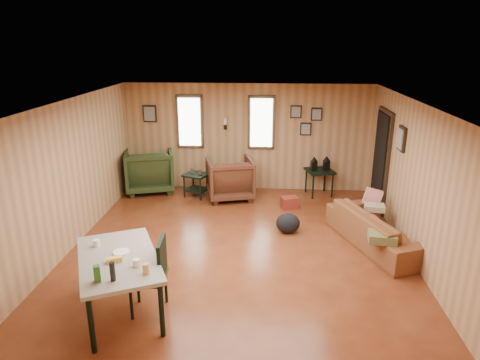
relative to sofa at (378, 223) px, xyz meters
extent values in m
cube|color=brown|center=(-2.31, -0.24, -0.41)|extent=(5.50, 6.00, 0.02)
cube|color=#997C5B|center=(-2.31, -0.24, 2.01)|extent=(5.50, 6.00, 0.02)
cube|color=tan|center=(-2.31, 2.77, 0.80)|extent=(5.50, 0.02, 2.40)
cube|color=tan|center=(-2.31, -3.25, 0.80)|extent=(5.50, 0.02, 2.40)
cube|color=tan|center=(-5.07, -0.24, 0.80)|extent=(0.02, 6.00, 2.40)
cube|color=tan|center=(0.45, -0.24, 0.80)|extent=(0.02, 6.00, 2.40)
cube|color=black|center=(-3.61, 2.73, 1.15)|extent=(0.60, 0.05, 1.20)
cube|color=#E0F2D1|center=(-3.61, 2.69, 1.15)|extent=(0.48, 0.04, 1.06)
cube|color=black|center=(-2.01, 2.73, 1.15)|extent=(0.60, 0.05, 1.20)
cube|color=#E0F2D1|center=(-2.01, 2.69, 1.15)|extent=(0.48, 0.04, 1.06)
cube|color=black|center=(-2.81, 2.71, 1.05)|extent=(0.07, 0.05, 0.12)
cylinder|color=silver|center=(-2.81, 2.65, 1.18)|extent=(0.07, 0.07, 0.14)
cube|color=black|center=(0.41, 1.71, 0.60)|extent=(0.06, 1.00, 2.05)
cube|color=black|center=(0.37, 1.71, 0.60)|extent=(0.04, 0.82, 1.90)
cube|color=black|center=(-1.26, 2.73, 1.40)|extent=(0.24, 0.04, 0.28)
cube|color=#9E998C|center=(-1.26, 2.70, 1.40)|extent=(0.19, 0.02, 0.22)
cube|color=black|center=(-0.81, 2.73, 1.35)|extent=(0.24, 0.04, 0.28)
cube|color=#9E998C|center=(-0.81, 2.70, 1.35)|extent=(0.19, 0.02, 0.22)
cube|color=black|center=(-1.03, 2.73, 1.02)|extent=(0.24, 0.04, 0.28)
cube|color=#9E998C|center=(-1.03, 2.70, 1.02)|extent=(0.19, 0.02, 0.22)
cube|color=black|center=(-4.51, 2.73, 1.32)|extent=(0.30, 0.04, 0.38)
cube|color=#9E998C|center=(-4.51, 2.70, 1.32)|extent=(0.24, 0.02, 0.31)
cube|color=black|center=(0.41, 0.61, 1.30)|extent=(0.04, 0.34, 0.42)
cube|color=#9E998C|center=(0.38, 0.61, 1.30)|extent=(0.02, 0.27, 0.34)
imported|color=brown|center=(0.00, 0.00, 0.00)|extent=(1.31, 2.13, 0.80)
imported|color=#4C2617|center=(-2.66, 2.09, 0.09)|extent=(1.14, 1.10, 0.98)
imported|color=#263317|center=(-4.52, 2.44, 0.13)|extent=(1.27, 1.22, 1.07)
cube|color=black|center=(-3.40, 2.14, 0.10)|extent=(0.63, 0.61, 0.04)
cube|color=black|center=(-3.40, 2.14, -0.24)|extent=(0.58, 0.55, 0.03)
cylinder|color=black|center=(-3.66, 2.05, -0.16)|extent=(0.05, 0.05, 0.49)
cylinder|color=black|center=(-3.28, 1.89, -0.16)|extent=(0.05, 0.05, 0.49)
cylinder|color=black|center=(-3.52, 2.38, -0.16)|extent=(0.05, 0.05, 0.49)
cylinder|color=black|center=(-3.14, 2.22, -0.16)|extent=(0.05, 0.05, 0.49)
cube|color=#3D3929|center=(-3.50, 2.18, 0.17)|extent=(0.09, 0.05, 0.12)
cube|color=#3D3929|center=(-3.32, 2.10, 0.17)|extent=(0.08, 0.05, 0.11)
cube|color=black|center=(-0.71, 2.42, 0.15)|extent=(0.68, 0.68, 0.04)
cylinder|color=black|center=(-0.87, 2.15, -0.12)|extent=(0.05, 0.05, 0.55)
cylinder|color=black|center=(-0.44, 2.27, -0.12)|extent=(0.05, 0.05, 0.55)
cylinder|color=black|center=(-0.98, 2.58, -0.12)|extent=(0.05, 0.05, 0.55)
cylinder|color=black|center=(-0.55, 2.69, -0.12)|extent=(0.05, 0.05, 0.55)
cube|color=black|center=(-0.85, 2.38, 0.27)|extent=(0.15, 0.15, 0.20)
cone|color=black|center=(-0.85, 2.38, 0.43)|extent=(0.20, 0.20, 0.11)
cube|color=black|center=(-0.57, 2.46, 0.27)|extent=(0.15, 0.15, 0.20)
cone|color=black|center=(-0.57, 2.46, 0.43)|extent=(0.20, 0.20, 0.11)
cube|color=maroon|center=(-1.39, 1.57, -0.28)|extent=(0.39, 0.33, 0.24)
ellipsoid|color=black|center=(-1.47, 0.38, -0.22)|extent=(0.50, 0.43, 0.37)
cube|color=brown|center=(-0.12, -0.71, 0.08)|extent=(0.44, 0.37, 0.13)
cube|color=red|center=(0.07, 0.78, 0.17)|extent=(0.37, 0.14, 0.36)
cube|color=tan|center=(0.05, 0.53, 0.07)|extent=(0.37, 0.31, 0.10)
cube|color=gray|center=(-3.65, -2.11, 0.34)|extent=(1.46, 1.76, 0.05)
cylinder|color=black|center=(-3.73, -2.86, -0.04)|extent=(0.08, 0.08, 0.73)
cylinder|color=black|center=(-3.03, -2.54, -0.04)|extent=(0.08, 0.08, 0.73)
cylinder|color=black|center=(-4.28, -1.67, -0.04)|extent=(0.08, 0.08, 0.73)
cylinder|color=black|center=(-3.58, -1.35, -0.04)|extent=(0.08, 0.08, 0.73)
cylinder|color=white|center=(-3.36, -2.30, 0.42)|extent=(0.11, 0.11, 0.09)
cylinder|color=white|center=(-4.03, -1.83, 0.42)|extent=(0.11, 0.11, 0.09)
cube|color=#296022|center=(-3.69, -2.66, 0.47)|extent=(0.09, 0.09, 0.19)
cylinder|color=black|center=(-3.53, -2.62, 0.48)|extent=(0.08, 0.08, 0.22)
cylinder|color=tan|center=(-3.20, -2.45, 0.43)|extent=(0.10, 0.10, 0.12)
cylinder|color=white|center=(-3.65, -1.99, 0.38)|extent=(0.27, 0.27, 0.02)
cube|color=gold|center=(-3.66, -2.22, 0.40)|extent=(0.20, 0.15, 0.06)
cube|color=#263317|center=(-3.32, -2.06, 0.08)|extent=(0.48, 0.48, 0.05)
cube|color=black|center=(-3.12, -2.05, 0.35)|extent=(0.07, 0.43, 0.49)
cylinder|color=black|center=(-3.49, -2.25, -0.17)|extent=(0.04, 0.04, 0.47)
cylinder|color=black|center=(-3.12, -2.23, -0.17)|extent=(0.04, 0.04, 0.47)
cylinder|color=black|center=(-3.51, -1.89, -0.17)|extent=(0.04, 0.04, 0.47)
cylinder|color=black|center=(-3.15, -1.87, -0.17)|extent=(0.04, 0.04, 0.47)
camera|label=1|loc=(-1.85, -6.65, 2.90)|focal=32.00mm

